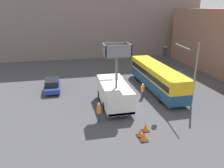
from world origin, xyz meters
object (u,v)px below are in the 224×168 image
traffic_light_pole (185,66)px  traffic_cone_far_side (146,128)px  traffic_cone_mid_road (144,137)px  traffic_cone_near_truck (140,133)px  city_bus (156,76)px  parked_car_curbside (52,85)px  road_worker_near_truck (99,112)px  utility_truck (114,92)px  road_worker_directing (143,91)px

traffic_light_pole → traffic_cone_far_side: size_ratio=9.60×
traffic_light_pole → traffic_cone_mid_road: size_ratio=8.84×
traffic_light_pole → traffic_cone_near_truck: traffic_light_pole is taller
traffic_cone_far_side → traffic_light_pole: bearing=33.6°
city_bus → parked_car_curbside: size_ratio=2.72×
city_bus → traffic_light_pole: traffic_light_pole is taller
traffic_cone_far_side → parked_car_curbside: size_ratio=0.15×
traffic_cone_mid_road → traffic_light_pole: bearing=39.2°
road_worker_near_truck → traffic_cone_near_truck: bearing=-40.3°
parked_car_curbside → utility_truck: bearing=-43.7°
traffic_cone_far_side → parked_car_curbside: bearing=124.7°
road_worker_directing → utility_truck: bearing=116.8°
traffic_cone_mid_road → parked_car_curbside: 14.41m
traffic_light_pole → parked_car_curbside: 15.51m
traffic_cone_near_truck → parked_car_curbside: 13.80m
city_bus → traffic_cone_mid_road: (-5.31, -10.09, -1.41)m
traffic_cone_near_truck → traffic_cone_mid_road: size_ratio=0.82×
traffic_light_pole → road_worker_near_truck: 9.30m
parked_car_curbside → city_bus: bearing=-11.0°
traffic_cone_mid_road → road_worker_directing: bearing=70.6°
road_worker_directing → traffic_cone_mid_road: (-2.76, -7.83, -0.52)m
traffic_cone_near_truck → traffic_cone_far_side: size_ratio=0.89×
city_bus → parked_car_curbside: (-12.46, 2.42, -1.02)m
city_bus → traffic_cone_mid_road: city_bus is taller
traffic_cone_mid_road → utility_truck: bearing=97.2°
utility_truck → parked_car_curbside: utility_truck is taller
traffic_cone_near_truck → utility_truck: bearing=97.2°
traffic_light_pole → road_worker_near_truck: traffic_light_pole is taller
traffic_light_pole → road_worker_directing: traffic_light_pole is taller
road_worker_directing → traffic_cone_near_truck: (-2.85, -7.17, -0.59)m
road_worker_directing → traffic_cone_near_truck: road_worker_directing is taller
road_worker_directing → parked_car_curbside: 10.95m
city_bus → traffic_cone_near_truck: size_ratio=19.90×
traffic_light_pole → traffic_cone_mid_road: traffic_light_pole is taller
traffic_cone_mid_road → parked_car_curbside: (-7.14, 12.51, 0.40)m
traffic_light_pole → utility_truck: bearing=164.5°
traffic_cone_mid_road → traffic_cone_far_side: size_ratio=1.09×
utility_truck → traffic_cone_far_side: size_ratio=9.67×
city_bus → parked_car_curbside: 12.73m
traffic_cone_mid_road → traffic_cone_far_side: traffic_cone_mid_road is taller
traffic_cone_mid_road → traffic_cone_far_side: bearing=63.8°
road_worker_near_truck → traffic_cone_far_side: 4.27m
traffic_cone_mid_road → parked_car_curbside: size_ratio=0.17×
traffic_light_pole → traffic_cone_mid_road: 8.42m
traffic_light_pole → traffic_cone_mid_road: (-5.72, -4.66, -4.05)m
utility_truck → traffic_cone_mid_road: 6.64m
utility_truck → parked_car_curbside: size_ratio=1.48×
traffic_cone_mid_road → city_bus: bearing=62.2°
road_worker_near_truck → parked_car_curbside: 9.83m
traffic_light_pole → road_worker_near_truck: size_ratio=3.52×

